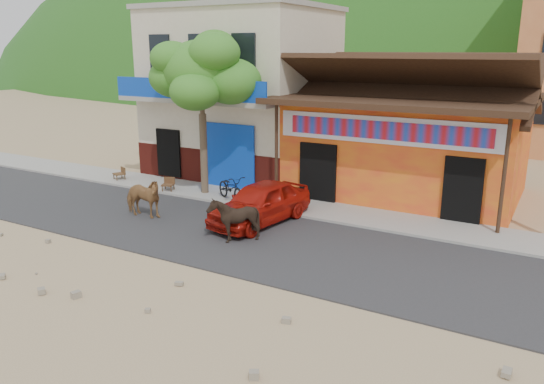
{
  "coord_description": "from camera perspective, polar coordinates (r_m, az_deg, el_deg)",
  "views": [
    {
      "loc": [
        7.33,
        -9.99,
        5.46
      ],
      "look_at": [
        -0.05,
        3.0,
        1.4
      ],
      "focal_mm": 35.0,
      "sensor_mm": 36.0,
      "label": 1
    }
  ],
  "objects": [
    {
      "name": "cow_dark",
      "position": [
        15.28,
        -4.13,
        -2.95
      ],
      "size": [
        1.3,
        1.18,
        1.34
      ],
      "primitive_type": "imported",
      "rotation": [
        0.0,
        0.0,
        -1.49
      ],
      "color": "black",
      "rests_on": "road"
    },
    {
      "name": "scooter",
      "position": [
        19.12,
        -4.45,
        0.43
      ],
      "size": [
        1.9,
        1.45,
        0.96
      ],
      "primitive_type": "imported",
      "rotation": [
        0.0,
        0.0,
        1.06
      ],
      "color": "black",
      "rests_on": "sidewalk"
    },
    {
      "name": "red_car",
      "position": [
        16.89,
        -1.27,
        -1.16
      ],
      "size": [
        2.13,
        4.09,
        1.33
      ],
      "primitive_type": "imported",
      "rotation": [
        0.0,
        0.0,
        -0.15
      ],
      "color": "#A5140B",
      "rests_on": "road"
    },
    {
      "name": "cafe_chair_left",
      "position": [
        23.17,
        -16.16,
        2.45
      ],
      "size": [
        0.57,
        0.57,
        0.93
      ],
      "primitive_type": null,
      "rotation": [
        0.0,
        0.0,
        -0.42
      ],
      "color": "#4A2E18",
      "rests_on": "sidewalk"
    },
    {
      "name": "cafe_chair_right",
      "position": [
        20.87,
        -11.16,
        1.4
      ],
      "size": [
        0.56,
        0.56,
        0.93
      ],
      "primitive_type": null,
      "rotation": [
        0.0,
        0.0,
        0.37
      ],
      "color": "#493318",
      "rests_on": "sidewalk"
    },
    {
      "name": "road",
      "position": [
        15.47,
        -0.75,
        -5.39
      ],
      "size": [
        60.0,
        5.0,
        0.04
      ],
      "primitive_type": "cube",
      "color": "#28282B",
      "rests_on": "ground"
    },
    {
      "name": "dance_club",
      "position": [
        21.01,
        14.5,
        4.69
      ],
      "size": [
        8.0,
        6.0,
        3.6
      ],
      "primitive_type": "cube",
      "color": "orange",
      "rests_on": "ground"
    },
    {
      "name": "sidewalk",
      "position": [
        18.4,
        4.76,
        -1.92
      ],
      "size": [
        60.0,
        2.0,
        0.12
      ],
      "primitive_type": "cube",
      "color": "gray",
      "rests_on": "ground"
    },
    {
      "name": "cow_tan",
      "position": [
        17.96,
        -13.78,
        -0.57
      ],
      "size": [
        1.63,
        0.8,
        1.35
      ],
      "primitive_type": "imported",
      "rotation": [
        0.0,
        0.0,
        1.62
      ],
      "color": "olive",
      "rests_on": "road"
    },
    {
      "name": "cafe_building",
      "position": [
        23.84,
        -3.13,
        10.47
      ],
      "size": [
        7.0,
        6.0,
        7.0
      ],
      "primitive_type": "cube",
      "color": "beige",
      "rests_on": "ground"
    },
    {
      "name": "tree",
      "position": [
        19.93,
        -7.49,
        8.33
      ],
      "size": [
        3.0,
        3.0,
        6.0
      ],
      "primitive_type": null,
      "color": "#2D721E",
      "rests_on": "sidewalk"
    },
    {
      "name": "ground",
      "position": [
        13.54,
        -6.17,
        -8.67
      ],
      "size": [
        120.0,
        120.0,
        0.0
      ],
      "primitive_type": "plane",
      "color": "#9E825B",
      "rests_on": "ground"
    }
  ]
}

